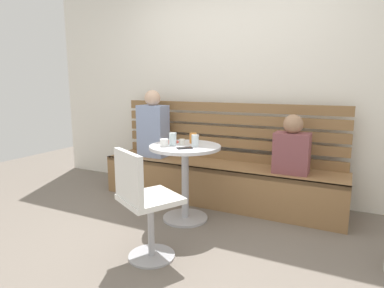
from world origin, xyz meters
The scene contains 15 objects.
ground centered at (0.00, 0.00, 0.00)m, with size 8.00×8.00×0.00m, color #70665B.
back_wall centered at (0.00, 1.64, 1.45)m, with size 5.20×0.10×2.90m, color white.
booth_bench centered at (0.00, 1.20, 0.22)m, with size 2.70×0.52×0.44m.
booth_backrest centered at (0.00, 1.44, 0.78)m, with size 2.65×0.04×0.66m.
cafe_table centered at (-0.10, 0.61, 0.52)m, with size 0.68×0.68×0.74m.
white_chair centered at (-0.03, -0.20, 0.46)m, with size 0.54×0.54×0.85m.
person_adult centered at (-0.85, 1.22, 0.80)m, with size 0.34×0.22×0.80m.
person_child_left centered at (0.79, 1.18, 0.69)m, with size 0.34×0.22×0.58m.
cup_water_clear centered at (0.01, 0.61, 0.80)m, with size 0.07×0.07×0.11m, color white.
cup_ceramic_white centered at (-0.25, 0.48, 0.78)m, with size 0.08×0.08×0.07m, color white.
cup_tumbler_orange centered at (-0.08, 0.76, 0.79)m, with size 0.07×0.07×0.10m, color orange.
cup_glass_tall centered at (-0.21, 0.56, 0.80)m, with size 0.07×0.07×0.12m, color silver.
cup_espresso_small centered at (-0.14, 0.63, 0.77)m, with size 0.06×0.06×0.06m, color silver.
plate_small centered at (-0.30, 0.69, 0.75)m, with size 0.17×0.17×0.01m, color #DB4C42.
phone_on_table centered at (-0.04, 0.48, 0.74)m, with size 0.07×0.14×0.01m, color black.
Camera 1 is at (1.31, -2.07, 1.32)m, focal length 30.44 mm.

